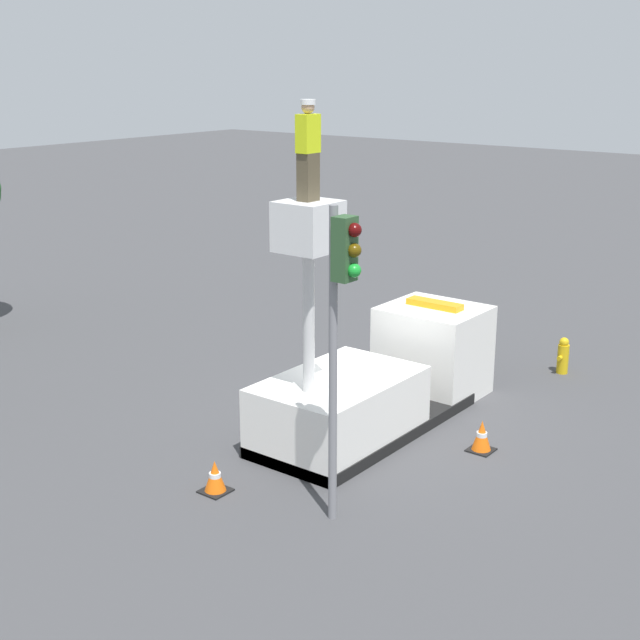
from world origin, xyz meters
TOP-DOWN VIEW (x-y plane):
  - ground_plane at (0.00, 0.00)m, footprint 120.00×120.00m
  - bucket_truck at (0.49, 0.00)m, footprint 6.28×2.22m
  - worker at (-1.89, 0.00)m, footprint 0.40×0.26m
  - traffic_light_pole at (-3.42, -1.85)m, footprint 0.34×0.57m
  - fire_hydrant at (5.79, -1.83)m, footprint 0.51×0.27m
  - traffic_cone_rear at (-3.95, 0.50)m, footprint 0.49×0.49m
  - traffic_cone_curbside at (0.50, -2.41)m, footprint 0.48×0.48m

SIDE VIEW (x-z plane):
  - ground_plane at x=0.00m, z-range 0.00..0.00m
  - traffic_cone_rear at x=-3.95m, z-range -0.02..0.57m
  - traffic_cone_curbside at x=0.50m, z-range -0.02..0.61m
  - fire_hydrant at x=5.79m, z-range -0.01..0.90m
  - bucket_truck at x=0.49m, z-range -1.58..3.41m
  - traffic_light_pole at x=-3.42m, z-range 1.10..6.37m
  - worker at x=-1.89m, z-range 5.00..6.75m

